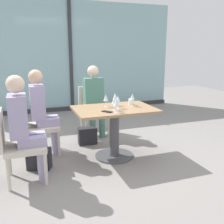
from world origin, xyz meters
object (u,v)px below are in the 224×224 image
coffee_cup (131,102)px  handbag_1 (87,136)px  chair_side_end (16,142)px  wine_glass_1 (106,98)px  wine_glass_0 (118,99)px  wine_glass_5 (116,103)px  person_far_left (42,108)px  wine_glass_4 (114,101)px  cell_phone_on_table (107,112)px  chair_near_window (93,107)px  person_side_end (24,124)px  wine_glass_2 (132,97)px  wine_glass_3 (115,97)px  chair_far_left (35,123)px  handbag_0 (39,159)px  dining_table_main (114,123)px  person_near_window (94,97)px

coffee_cup → handbag_1: size_ratio=0.30×
chair_side_end → wine_glass_1: wine_glass_1 is taller
wine_glass_0 → wine_glass_5: bearing=-115.9°
person_far_left → wine_glass_4: size_ratio=6.81×
chair_side_end → wine_glass_4: (1.27, 0.17, 0.37)m
chair_side_end → cell_phone_on_table: bearing=5.8°
chair_near_window → cell_phone_on_table: size_ratio=6.04×
chair_side_end → person_side_end: bearing=0.0°
wine_glass_2 → handbag_1: (-0.53, 0.61, -0.72)m
chair_near_window → wine_glass_2: (0.29, -1.12, 0.37)m
chair_near_window → person_side_end: size_ratio=0.69×
wine_glass_1 → wine_glass_5: same height
wine_glass_1 → handbag_1: size_ratio=0.62×
chair_near_window → wine_glass_1: bearing=-95.0°
coffee_cup → cell_phone_on_table: size_ratio=0.62×
wine_glass_3 → coffee_cup: 0.26m
person_far_left → wine_glass_3: person_far_left is taller
chair_far_left → wine_glass_2: (1.35, -0.42, 0.37)m
wine_glass_3 → wine_glass_5: same height
chair_far_left → person_far_left: bearing=-0.0°
chair_side_end → handbag_0: 0.51m
chair_near_window → wine_glass_1: wine_glass_1 is taller
chair_near_window → wine_glass_3: 1.07m
person_side_end → wine_glass_0: person_side_end is taller
coffee_cup → wine_glass_3: bearing=173.7°
dining_table_main → handbag_0: (-1.06, -0.04, -0.37)m
person_near_window → wine_glass_3: bearing=-85.7°
chair_far_left → wine_glass_2: size_ratio=4.70×
wine_glass_0 → wine_glass_2: (0.25, 0.07, 0.00)m
chair_side_end → coffee_cup: chair_side_end is taller
wine_glass_3 → cell_phone_on_table: 0.43m
wine_glass_5 → person_near_window: bearing=87.0°
person_near_window → wine_glass_0: (0.04, -1.09, 0.16)m
chair_side_end → person_side_end: (0.11, 0.00, 0.20)m
dining_table_main → person_far_left: bearing=154.6°
coffee_cup → person_near_window: bearing=108.5°
wine_glass_5 → cell_phone_on_table: 0.18m
person_near_window → wine_glass_5: size_ratio=6.81×
person_far_left → wine_glass_2: 1.32m
chair_far_left → person_near_window: (1.06, 0.59, 0.20)m
person_near_window → wine_glass_1: person_near_window is taller
person_far_left → person_near_window: bearing=31.8°
person_near_window → coffee_cup: bearing=-71.5°
coffee_cup → handbag_0: 1.52m
person_far_left → coffee_cup: person_far_left is taller
person_near_window → wine_glass_1: bearing=-95.6°
cell_phone_on_table → handbag_1: cell_phone_on_table is taller
coffee_cup → wine_glass_0: bearing=-148.1°
wine_glass_2 → handbag_0: bearing=-177.1°
wine_glass_0 → wine_glass_3: same height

